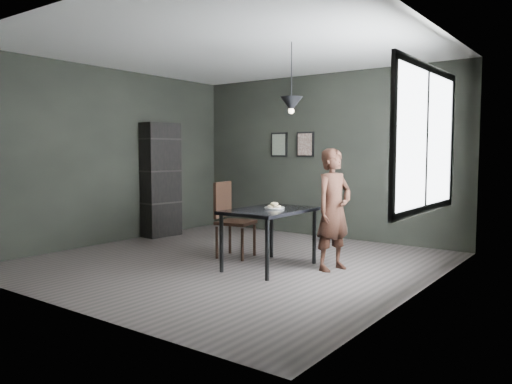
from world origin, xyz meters
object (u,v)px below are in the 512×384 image
Objects in this scene: woman at (334,210)px; pendant_lamp at (291,104)px; wood_chair at (230,214)px; cafe_table at (270,215)px; white_plate at (274,208)px; shelf_unit at (160,180)px.

woman is 1.40m from pendant_lamp.
wood_chair is 1.22× the size of pendant_lamp.
wood_chair reaches higher than cafe_table.
pendant_lamp is at bearing 21.80° from cafe_table.
wood_chair is at bearing 111.59° from woman.
white_plate is at bearing 50.97° from cafe_table.
pendant_lamp is (-0.45, -0.29, 1.30)m from woman.
pendant_lamp reaches higher than wood_chair.
cafe_table is 0.61× the size of shelf_unit.
shelf_unit is (-2.08, 0.64, 0.38)m from wood_chair.
woman reaches higher than white_plate.
shelf_unit is (-2.92, 0.87, 0.31)m from cafe_table.
white_plate is at bearing -23.65° from wood_chair.
white_plate is 0.74m from woman.
woman is at bearing 27.22° from white_plate.
white_plate is 0.27× the size of pendant_lamp.
woman is at bearing -6.09° from wood_chair.
shelf_unit is (-3.62, 0.48, 0.23)m from woman.
pendant_lamp is at bearing 13.75° from white_plate.
cafe_table is 0.11m from white_plate.
woman is at bearing 29.03° from cafe_table.
pendant_lamp is at bearing 138.58° from woman.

